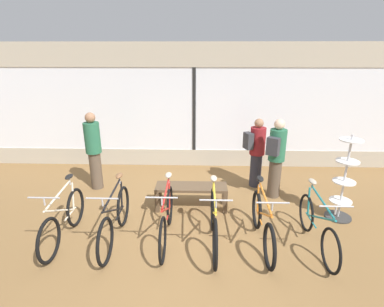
# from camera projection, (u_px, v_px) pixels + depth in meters

# --- Properties ---
(ground_plane) EXTENTS (24.00, 24.00, 0.00)m
(ground_plane) POSITION_uv_depth(u_px,v_px,m) (189.00, 238.00, 5.05)
(ground_plane) COLOR olive
(shop_back_wall) EXTENTS (12.00, 0.08, 3.20)m
(shop_back_wall) POSITION_uv_depth(u_px,v_px,m) (194.00, 106.00, 7.73)
(shop_back_wall) COLOR #B2A893
(shop_back_wall) RESTS_ON ground_plane
(bicycle_far_left) EXTENTS (0.46, 1.67, 1.02)m
(bicycle_far_left) POSITION_uv_depth(u_px,v_px,m) (64.00, 220.00, 4.88)
(bicycle_far_left) COLOR black
(bicycle_far_left) RESTS_ON ground_plane
(bicycle_left) EXTENTS (0.46, 1.76, 1.04)m
(bicycle_left) POSITION_uv_depth(u_px,v_px,m) (115.00, 220.00, 4.86)
(bicycle_left) COLOR black
(bicycle_left) RESTS_ON ground_plane
(bicycle_center_left) EXTENTS (0.46, 1.75, 1.03)m
(bicycle_center_left) POSITION_uv_depth(u_px,v_px,m) (167.00, 218.00, 4.90)
(bicycle_center_left) COLOR black
(bicycle_center_left) RESTS_ON ground_plane
(bicycle_center_right) EXTENTS (0.46, 1.72, 1.05)m
(bicycle_center_right) POSITION_uv_depth(u_px,v_px,m) (214.00, 223.00, 4.75)
(bicycle_center_right) COLOR black
(bicycle_center_right) RESTS_ON ground_plane
(bicycle_right) EXTENTS (0.46, 1.73, 1.02)m
(bicycle_right) POSITION_uv_depth(u_px,v_px,m) (262.00, 224.00, 4.78)
(bicycle_right) COLOR black
(bicycle_right) RESTS_ON ground_plane
(bicycle_far_right) EXTENTS (0.46, 1.70, 1.01)m
(bicycle_far_right) POSITION_uv_depth(u_px,v_px,m) (317.00, 226.00, 4.71)
(bicycle_far_right) COLOR black
(bicycle_far_right) RESTS_ON ground_plane
(accessory_rack) EXTENTS (0.48, 0.48, 1.63)m
(accessory_rack) POSITION_uv_depth(u_px,v_px,m) (343.00, 185.00, 5.45)
(accessory_rack) COLOR #333333
(accessory_rack) RESTS_ON ground_plane
(display_bench) EXTENTS (1.40, 0.44, 0.48)m
(display_bench) POSITION_uv_depth(u_px,v_px,m) (191.00, 190.00, 5.90)
(display_bench) COLOR brown
(display_bench) RESTS_ON ground_plane
(customer_near_rack) EXTENTS (0.51, 0.56, 1.70)m
(customer_near_rack) POSITION_uv_depth(u_px,v_px,m) (276.00, 156.00, 6.19)
(customer_near_rack) COLOR brown
(customer_near_rack) RESTS_ON ground_plane
(customer_by_window) EXTENTS (0.39, 0.39, 1.75)m
(customer_by_window) POSITION_uv_depth(u_px,v_px,m) (94.00, 150.00, 6.60)
(customer_by_window) COLOR brown
(customer_by_window) RESTS_ON ground_plane
(customer_mid_floor) EXTENTS (0.55, 0.44, 1.59)m
(customer_mid_floor) POSITION_uv_depth(u_px,v_px,m) (256.00, 151.00, 6.73)
(customer_mid_floor) COLOR #2D2D38
(customer_mid_floor) RESTS_ON ground_plane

